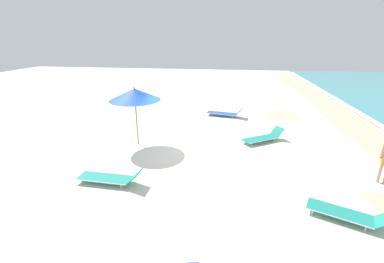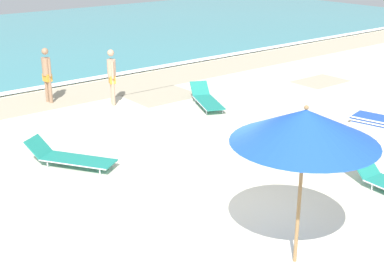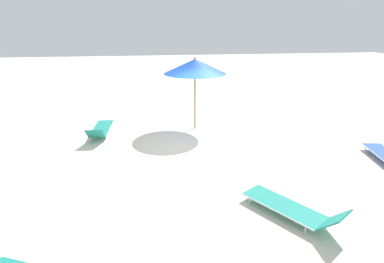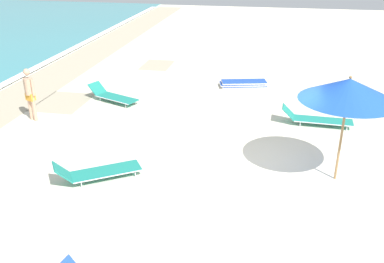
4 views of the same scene
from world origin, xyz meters
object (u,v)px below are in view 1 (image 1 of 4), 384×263
(beach_umbrella, at_px, (135,95))
(sun_lounger_near_water_left, at_px, (263,137))
(sun_lounger_under_umbrella, at_px, (349,214))
(sun_lounger_near_water_right, at_px, (225,113))
(sun_lounger_beside_umbrella, at_px, (111,178))

(beach_umbrella, height_order, sun_lounger_near_water_left, beach_umbrella)
(sun_lounger_under_umbrella, relative_size, sun_lounger_near_water_left, 1.01)
(sun_lounger_under_umbrella, bearing_deg, sun_lounger_near_water_right, -135.97)
(beach_umbrella, bearing_deg, sun_lounger_beside_umbrella, 3.97)
(sun_lounger_under_umbrella, xyz_separation_m, sun_lounger_near_water_left, (-5.49, -1.66, 0.00))
(beach_umbrella, distance_m, sun_lounger_under_umbrella, 8.93)
(sun_lounger_beside_umbrella, bearing_deg, beach_umbrella, -173.42)
(sun_lounger_under_umbrella, relative_size, sun_lounger_beside_umbrella, 0.93)
(sun_lounger_near_water_right, bearing_deg, sun_lounger_beside_umbrella, -12.40)
(beach_umbrella, relative_size, sun_lounger_near_water_right, 1.16)
(beach_umbrella, xyz_separation_m, sun_lounger_under_umbrella, (4.34, 7.51, -2.13))
(beach_umbrella, bearing_deg, sun_lounger_near_water_left, 101.10)
(beach_umbrella, distance_m, sun_lounger_near_water_left, 6.34)
(beach_umbrella, height_order, sun_lounger_beside_umbrella, beach_umbrella)
(sun_lounger_under_umbrella, height_order, sun_lounger_beside_umbrella, sun_lounger_beside_umbrella)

